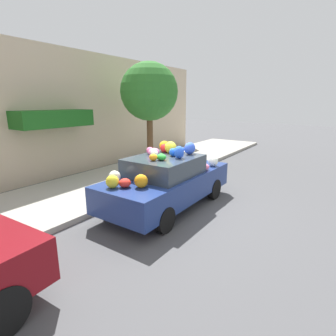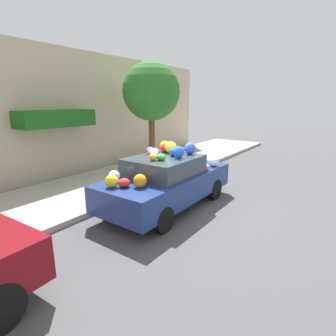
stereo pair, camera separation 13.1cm
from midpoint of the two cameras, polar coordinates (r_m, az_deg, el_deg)
name	(u,v)px [view 1 (the left image)]	position (r m, az deg, el deg)	size (l,w,h in m)	color
ground_plane	(167,206)	(7.10, -0.78, -8.23)	(60.00, 60.00, 0.00)	#4C4C4F
sidewalk_curb	(99,186)	(8.83, -15.27, -3.73)	(24.00, 3.20, 0.14)	#9E998E
building_facade	(51,114)	(10.24, -24.40, 10.59)	(18.00, 1.20, 4.59)	#C6B293
street_tree	(149,92)	(10.44, -4.48, 16.14)	(2.20, 2.20, 4.06)	brown
fire_hydrant	(128,177)	(8.07, -9.27, -2.00)	(0.20, 0.20, 0.70)	#B2B2B7
art_car	(167,180)	(6.83, -0.68, -2.58)	(3.96, 1.70, 1.69)	navy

